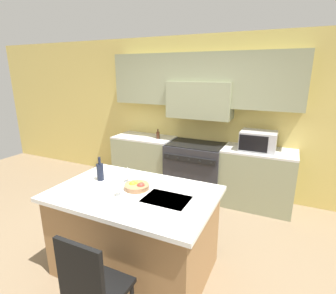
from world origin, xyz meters
name	(u,v)px	position (x,y,z in m)	size (l,w,h in m)	color
ground_plane	(137,262)	(0.00, 0.00, 0.00)	(10.00, 10.00, 0.00)	#7A664C
back_cabinetry	(203,103)	(0.00, 2.22, 1.58)	(10.00, 0.46, 2.70)	#DBC166
back_counter	(196,169)	(0.00, 1.97, 0.47)	(3.16, 0.62, 0.94)	gray
range_stove	(195,169)	(0.00, 1.95, 0.46)	(0.95, 0.70, 0.93)	#2D2D33
microwave	(258,141)	(0.99, 1.97, 1.09)	(0.52, 0.41, 0.29)	#B7B7BC
kitchen_island	(135,231)	(0.03, -0.07, 0.46)	(1.67, 1.09, 0.92)	olive
island_chair	(92,287)	(0.21, -0.94, 0.57)	(0.42, 0.40, 1.01)	black
wine_bottle	(100,171)	(-0.47, 0.04, 1.02)	(0.08, 0.08, 0.27)	black
wine_glass_near	(119,184)	(-0.05, -0.20, 1.04)	(0.08, 0.08, 0.18)	white
wine_glass_far	(128,172)	(-0.16, 0.13, 1.04)	(0.08, 0.08, 0.18)	white
fruit_bowl	(137,186)	(0.02, 0.01, 0.95)	(0.26, 0.26, 0.09)	#996B47
oil_bottle_on_counter	(158,135)	(-0.73, 1.95, 1.01)	(0.06, 0.06, 0.17)	#422314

